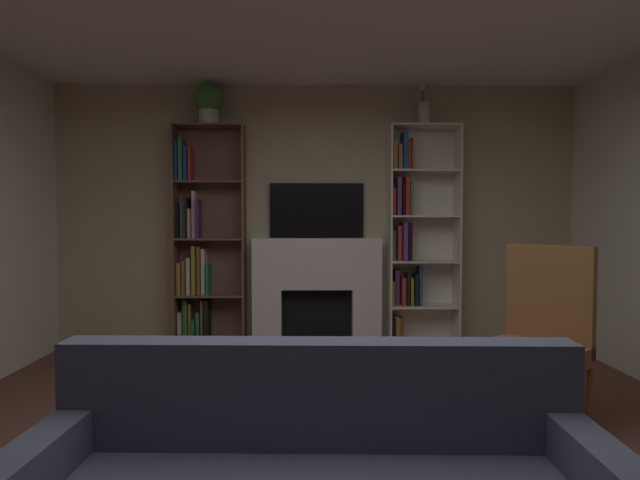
% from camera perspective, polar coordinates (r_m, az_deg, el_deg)
% --- Properties ---
extents(wall_back_accent, '(5.46, 0.06, 2.72)m').
position_cam_1_polar(wall_back_accent, '(5.58, -0.36, 2.42)').
color(wall_back_accent, '#B6AB88').
rests_on(wall_back_accent, ground_plane).
extents(fireplace, '(1.40, 0.54, 1.15)m').
position_cam_1_polar(fireplace, '(5.48, -0.34, -5.40)').
color(fireplace, white).
rests_on(fireplace, ground_plane).
extents(tv, '(0.96, 0.06, 0.55)m').
position_cam_1_polar(tv, '(5.52, -0.35, 3.19)').
color(tv, black).
rests_on(tv, fireplace).
extents(bookshelf_left, '(0.71, 0.28, 2.29)m').
position_cam_1_polar(bookshelf_left, '(5.57, -12.42, -0.92)').
color(bookshelf_left, brown).
rests_on(bookshelf_left, ground_plane).
extents(bookshelf_right, '(0.71, 0.31, 2.29)m').
position_cam_1_polar(bookshelf_right, '(5.55, 9.93, 0.07)').
color(bookshelf_right, silver).
rests_on(bookshelf_right, ground_plane).
extents(potted_plant, '(0.29, 0.29, 0.41)m').
position_cam_1_polar(potted_plant, '(5.62, -11.79, 14.22)').
color(potted_plant, silver).
rests_on(potted_plant, bookshelf_left).
extents(vase_with_flowers, '(0.12, 0.12, 0.41)m').
position_cam_1_polar(vase_with_flowers, '(5.63, 11.02, 13.29)').
color(vase_with_flowers, beige).
rests_on(vase_with_flowers, bookshelf_right).
extents(armchair, '(0.86, 0.86, 1.17)m').
position_cam_1_polar(armchair, '(3.78, 21.85, -9.61)').
color(armchair, brown).
rests_on(armchair, ground_plane).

